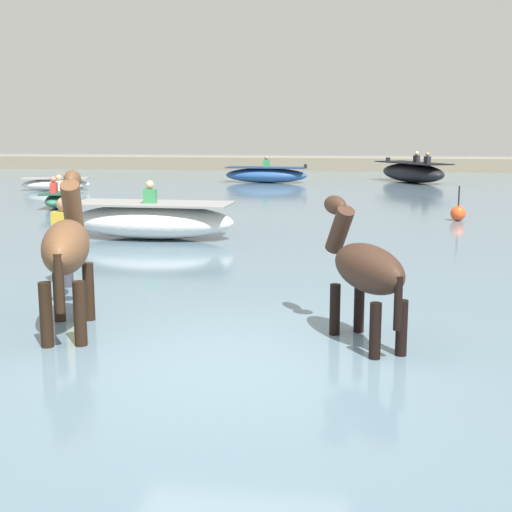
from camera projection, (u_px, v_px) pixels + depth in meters
name	position (u px, v px, depth m)	size (l,w,h in m)	color
ground_plane	(231.00, 385.00, 7.26)	(120.00, 120.00, 0.00)	gray
water_surface	(302.00, 232.00, 16.97)	(90.00, 90.00, 0.29)	slate
horse_lead_bay	(67.00, 250.00, 8.03)	(0.90, 1.95, 2.12)	brown
horse_trailing_dark_bay	(365.00, 271.00, 7.60)	(1.08, 1.64, 1.86)	#382319
boat_near_starboard	(152.00, 220.00, 14.96)	(3.59, 1.41, 1.25)	silver
boat_distant_west	(266.00, 175.00, 30.19)	(3.63, 1.35, 1.15)	#28518E
boat_far_offshore	(62.00, 198.00, 21.15)	(1.21, 2.70, 0.96)	#337556
boat_near_port	(413.00, 172.00, 30.37)	(3.34, 4.14, 1.34)	black
boat_mid_outer	(56.00, 184.00, 26.46)	(2.65, 1.38, 0.48)	silver
person_onlooker_left	(65.00, 249.00, 10.38)	(0.36, 0.27, 1.63)	#383842
channel_buoy	(458.00, 213.00, 17.86)	(0.39, 0.39, 0.89)	#E54C1E
far_shoreline	(332.00, 166.00, 39.11)	(80.00, 2.40, 1.01)	gray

